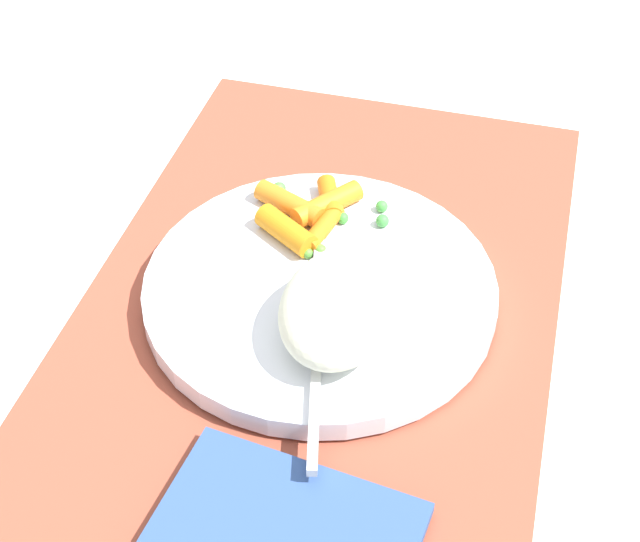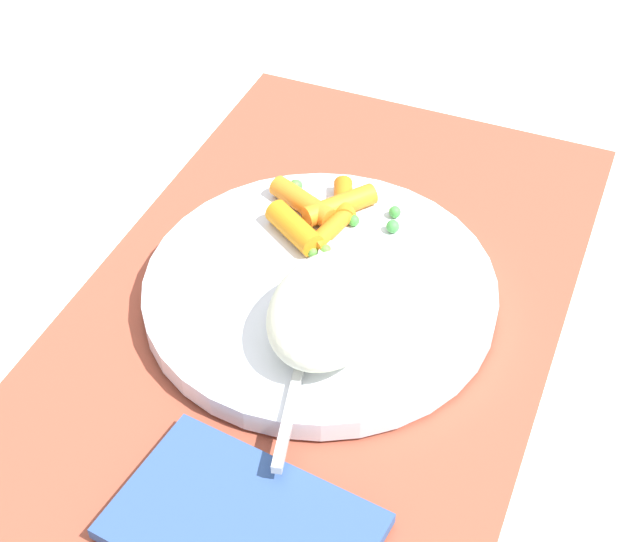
{
  "view_description": "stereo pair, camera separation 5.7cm",
  "coord_description": "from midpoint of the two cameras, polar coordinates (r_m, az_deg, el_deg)",
  "views": [
    {
      "loc": [
        -0.43,
        -0.12,
        0.46
      ],
      "look_at": [
        0.0,
        0.0,
        0.03
      ],
      "focal_mm": 52.64,
      "sensor_mm": 36.0,
      "label": 1
    },
    {
      "loc": [
        -0.41,
        -0.17,
        0.46
      ],
      "look_at": [
        0.0,
        0.0,
        0.03
      ],
      "focal_mm": 52.64,
      "sensor_mm": 36.0,
      "label": 2
    }
  ],
  "objects": [
    {
      "name": "plate",
      "position": [
        0.63,
        -2.6,
        -1.29
      ],
      "size": [
        0.24,
        0.24,
        0.02
      ],
      "primitive_type": "cylinder",
      "color": "white",
      "rests_on": "placemat"
    },
    {
      "name": "placemat",
      "position": [
        0.64,
        -2.57,
        -1.97
      ],
      "size": [
        0.5,
        0.31,
        0.01
      ],
      "primitive_type": "cube",
      "color": "#9E4733",
      "rests_on": "ground_plane"
    },
    {
      "name": "pea_scatter",
      "position": [
        0.66,
        -2.27,
        2.91
      ],
      "size": [
        0.09,
        0.09,
        0.01
      ],
      "color": "#52943E",
      "rests_on": "plate"
    },
    {
      "name": "ground_plane",
      "position": [
        0.64,
        -2.56,
        -2.16
      ],
      "size": [
        2.4,
        2.4,
        0.0
      ],
      "primitive_type": "plane",
      "color": "white"
    },
    {
      "name": "napkin",
      "position": [
        0.52,
        -5.38,
        -15.7
      ],
      "size": [
        0.1,
        0.15,
        0.01
      ],
      "primitive_type": "cube",
      "rotation": [
        0.0,
        0.0,
        -0.12
      ],
      "color": "#33518C",
      "rests_on": "placemat"
    },
    {
      "name": "carrot_portion",
      "position": [
        0.66,
        -3.24,
        3.44
      ],
      "size": [
        0.08,
        0.08,
        0.02
      ],
      "color": "orange",
      "rests_on": "plate"
    },
    {
      "name": "rice_mound",
      "position": [
        0.57,
        -1.66,
        -2.35
      ],
      "size": [
        0.1,
        0.07,
        0.04
      ],
      "primitive_type": "ellipsoid",
      "color": "beige",
      "rests_on": "plate"
    },
    {
      "name": "fork",
      "position": [
        0.59,
        -2.86,
        -3.13
      ],
      "size": [
        0.19,
        0.05,
        0.01
      ],
      "color": "silver",
      "rests_on": "plate"
    }
  ]
}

